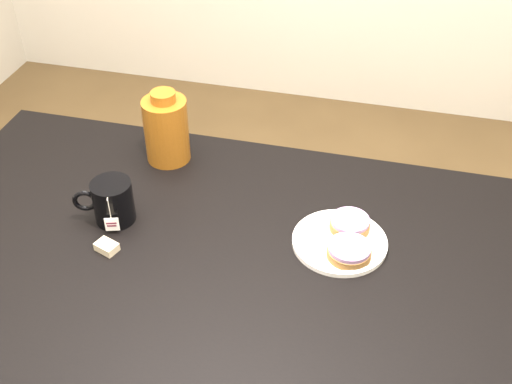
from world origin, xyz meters
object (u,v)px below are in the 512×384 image
bagel_back (350,224)px  bagel_package (166,129)px  teabag_pouch (107,247)px  table (218,294)px  mug (112,201)px  plate (340,241)px  bagel_front (349,251)px

bagel_back → bagel_package: 0.50m
bagel_back → teabag_pouch: size_ratio=2.01×
table → mug: mug is taller
mug → teabag_pouch: size_ratio=3.09×
plate → bagel_back: bagel_back is taller
table → bagel_package: bagel_package is taller
table → bagel_package: size_ratio=7.58×
bagel_back → teabag_pouch: 0.51m
bagel_front → bagel_package: size_ratio=0.69×
mug → table: bearing=-35.6°
plate → table: bearing=-151.5°
table → plate: (0.23, 0.13, 0.09)m
bagel_back → bagel_front: (0.01, -0.08, 0.00)m
table → mug: 0.30m
mug → teabag_pouch: bearing=-92.9°
mug → teabag_pouch: mug is taller
table → bagel_package: (-0.22, 0.33, 0.17)m
plate → bagel_package: size_ratio=1.08×
bagel_front → teabag_pouch: 0.50m
bagel_back → table: bearing=-145.8°
plate → bagel_package: bearing=155.4°
bagel_package → bagel_front: bearing=-27.6°
teabag_pouch → table: bearing=2.5°
table → plate: plate is taller
plate → mug: 0.49m
mug → bagel_package: bagel_package is taller
bagel_front → teabag_pouch: bagel_front is taller
mug → bagel_package: (0.04, 0.25, 0.03)m
bagel_back → teabag_pouch: bagel_back is taller
table → bagel_front: (0.26, 0.08, 0.11)m
plate → mug: mug is taller
teabag_pouch → bagel_package: bagel_package is taller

